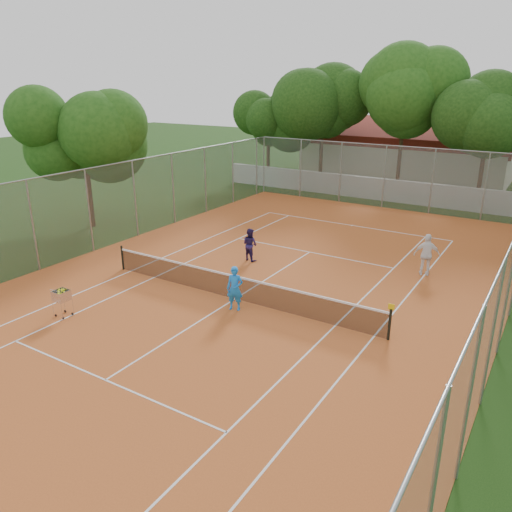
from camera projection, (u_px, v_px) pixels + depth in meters
The scene contains 12 objects.
ground at pixel (235, 299), 18.95m from camera, with size 120.00×120.00×0.00m, color #16330E.
court_pad at pixel (235, 299), 18.95m from camera, with size 18.00×34.00×0.02m, color #BB5924.
court_lines at pixel (235, 299), 18.95m from camera, with size 10.98×23.78×0.01m, color white.
tennis_net at pixel (235, 287), 18.78m from camera, with size 11.88×0.10×0.98m, color black.
perimeter_fence at pixel (234, 250), 18.28m from camera, with size 18.00×34.00×4.00m, color slate.
boundary_wall at pixel (392, 191), 33.89m from camera, with size 26.00×0.30×1.50m, color silver.
clubhouse at pixel (407, 150), 42.40m from camera, with size 16.40×9.00×4.40m, color beige.
tropical_trees at pixel (411, 123), 34.87m from camera, with size 29.00×19.00×10.00m, color #14340D.
player_near at pixel (235, 288), 17.83m from camera, with size 0.60×0.39×1.63m, color #1A7DE4.
player_far_left at pixel (250, 244), 22.77m from camera, with size 0.73×0.57×1.51m, color #261C54.
player_far_right at pixel (427, 255), 20.99m from camera, with size 1.06×0.44×1.81m, color white.
ball_hopper at pixel (62, 302), 17.40m from camera, with size 0.51×0.51×1.07m, color silver.
Camera 1 is at (9.84, -14.26, 7.90)m, focal length 35.00 mm.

